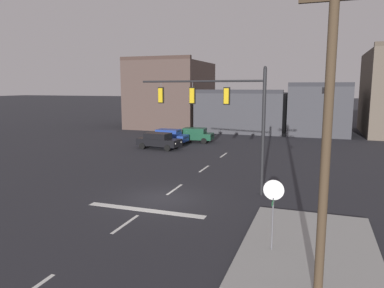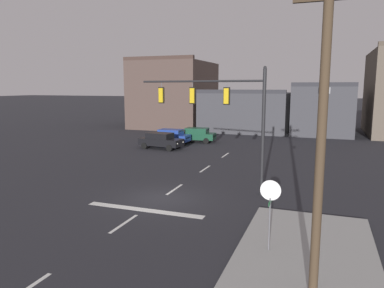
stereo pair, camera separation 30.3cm
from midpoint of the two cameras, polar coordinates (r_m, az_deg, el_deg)
The scene contains 11 objects.
ground_plane at distance 20.67m, azimuth -5.24°, elevation -8.53°, with size 400.00×400.00×0.00m, color #232328.
sidewalk_near_corner at distance 15.21m, azimuth 17.28°, elevation -15.21°, with size 5.00×8.00×0.15m, color gray.
stop_bar_paint at distance 18.96m, azimuth -7.78°, elevation -10.20°, with size 6.40×0.50×0.01m, color silver.
lane_centreline at distance 22.43m, azimuth -3.11°, elevation -7.10°, with size 0.16×26.40×0.01m.
signal_mast_near_side at distance 21.65m, azimuth 4.23°, elevation 5.70°, with size 8.06×1.13×7.33m.
stop_sign at distance 13.86m, azimuth 12.00°, elevation -8.25°, with size 0.76×0.64×2.83m.
car_lot_nearside at distance 41.13m, azimuth 0.05°, elevation 1.48°, with size 4.54×2.12×1.61m.
car_lot_middle at distance 39.89m, azimuth -4.06°, elevation 1.23°, with size 4.48×1.98×1.61m.
car_lot_farside at distance 36.84m, azimuth -5.46°, elevation 0.57°, with size 4.60×2.32×1.61m.
utility_pole at distance 10.66m, azimuth 19.68°, elevation 3.69°, with size 2.20×2.58×9.84m.
building_row at distance 53.20m, azimuth 15.16°, elevation 6.79°, with size 44.61×13.97×11.22m.
Camera 1 is at (8.10, -17.97, 6.19)m, focal length 34.12 mm.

